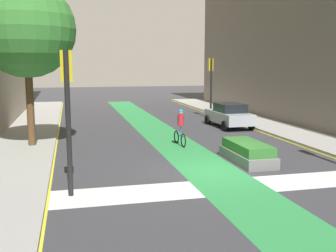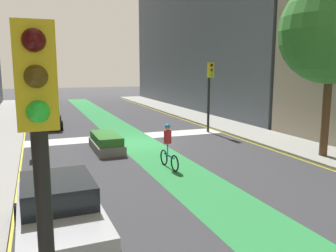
{
  "view_description": "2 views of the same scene",
  "coord_description": "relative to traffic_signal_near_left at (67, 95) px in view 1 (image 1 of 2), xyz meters",
  "views": [
    {
      "loc": [
        -5.2,
        -14.28,
        4.08
      ],
      "look_at": [
        -0.85,
        3.63,
        1.25
      ],
      "focal_mm": 43.22,
      "sensor_mm": 36.0,
      "label": 1
    },
    {
      "loc": [
        5.2,
        18.15,
        4.12
      ],
      "look_at": [
        -0.09,
        4.44,
        1.66
      ],
      "focal_mm": 36.88,
      "sensor_mm": 36.0,
      "label": 2
    }
  ],
  "objects": [
    {
      "name": "street_tree_near",
      "position": [
        -1.81,
        7.83,
        2.56
      ],
      "size": [
        4.61,
        4.61,
        7.88
      ],
      "color": "brown",
      "rests_on": "sidewalk_left"
    },
    {
      "name": "car_silver_right_far",
      "position": [
        10.12,
        11.76,
        -2.34
      ],
      "size": [
        2.12,
        4.25,
        1.57
      ],
      "color": "#B2B7BF",
      "rests_on": "ground_plane"
    },
    {
      "name": "crosswalk_band",
      "position": [
        5.28,
        -0.41,
        -3.14
      ],
      "size": [
        12.0,
        1.8,
        0.01
      ],
      "primitive_type": "cube",
      "color": "silver",
      "rests_on": "ground_plane"
    },
    {
      "name": "ground_plane",
      "position": [
        5.28,
        1.59,
        -3.14
      ],
      "size": [
        120.0,
        120.0,
        0.0
      ],
      "primitive_type": "plane",
      "color": "#38383D"
    },
    {
      "name": "cyclist_in_lane",
      "position": [
        5.42,
        6.66,
        -2.17
      ],
      "size": [
        0.32,
        1.73,
        1.86
      ],
      "color": "black",
      "rests_on": "ground_plane"
    },
    {
      "name": "curb_stripe_left",
      "position": [
        -0.72,
        1.59,
        -3.14
      ],
      "size": [
        0.16,
        60.0,
        0.01
      ],
      "primitive_type": "cube",
      "color": "yellow",
      "rests_on": "ground_plane"
    },
    {
      "name": "traffic_signal_near_left",
      "position": [
        0.0,
        0.0,
        0.0
      ],
      "size": [
        0.35,
        0.52,
        4.5
      ],
      "color": "black",
      "rests_on": "ground_plane"
    },
    {
      "name": "bike_lane_paint",
      "position": [
        5.25,
        1.59,
        -3.14
      ],
      "size": [
        2.4,
        60.0,
        0.01
      ],
      "primitive_type": "cube",
      "color": "#2D8C47",
      "rests_on": "ground_plane"
    },
    {
      "name": "traffic_signal_far_right",
      "position": [
        10.46,
        16.36,
        0.02
      ],
      "size": [
        0.35,
        0.52,
        4.52
      ],
      "color": "black",
      "rests_on": "ground_plane"
    },
    {
      "name": "sidewalk_left",
      "position": [
        -2.22,
        1.59,
        -3.07
      ],
      "size": [
        3.0,
        60.0,
        0.15
      ],
      "primitive_type": "cube",
      "color": "#9E9E99",
      "rests_on": "ground_plane"
    },
    {
      "name": "median_planter",
      "position": [
        7.25,
        2.65,
        -2.74
      ],
      "size": [
        1.32,
        3.14,
        0.85
      ],
      "color": "slate",
      "rests_on": "ground_plane"
    }
  ]
}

